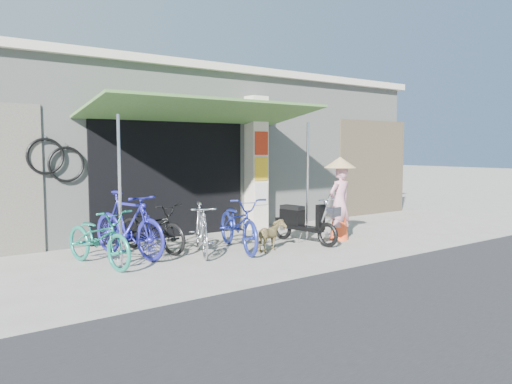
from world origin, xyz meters
TOP-DOWN VIEW (x-y plane):
  - ground at (0.00, 0.00)m, footprint 80.00×80.00m
  - bicycle_shop at (-0.00, 5.09)m, footprint 12.30×5.30m
  - shop_pillar at (0.85, 2.45)m, footprint 0.42×0.44m
  - awning at (-0.90, 1.63)m, footprint 4.60×1.88m
  - neighbour_right at (5.00, 2.59)m, footprint 2.60×0.06m
  - bike_teal at (-3.29, 0.93)m, footprint 0.96×1.81m
  - bike_blue at (-2.67, 1.27)m, footprint 0.98×1.93m
  - bike_black at (-2.16, 1.46)m, footprint 1.04×1.77m
  - bike_silver at (-1.57, 0.72)m, footprint 0.97×1.54m
  - bike_navy at (-0.84, 0.66)m, footprint 1.08×1.97m
  - street_dog at (-0.44, 0.22)m, footprint 0.73×0.53m
  - moped at (0.55, 0.50)m, footprint 0.50×1.59m
  - nun at (1.41, 0.35)m, footprint 0.64×0.64m

SIDE VIEW (x-z plane):
  - ground at x=0.00m, z-range 0.00..0.00m
  - street_dog at x=-0.44m, z-range 0.00..0.56m
  - moped at x=0.55m, z-range -0.04..0.87m
  - bike_black at x=-2.16m, z-range 0.00..0.88m
  - bike_silver at x=-1.57m, z-range 0.00..0.90m
  - bike_teal at x=-3.29m, z-range 0.00..0.90m
  - bike_navy at x=-0.84m, z-range 0.00..0.98m
  - bike_blue at x=-2.67m, z-range 0.00..1.12m
  - nun at x=1.41m, z-range 0.00..1.67m
  - neighbour_right at x=5.00m, z-range 0.00..2.60m
  - shop_pillar at x=0.85m, z-range 0.00..3.00m
  - bicycle_shop at x=0.00m, z-range 0.00..3.66m
  - awning at x=-0.90m, z-range 1.15..3.88m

